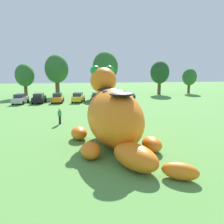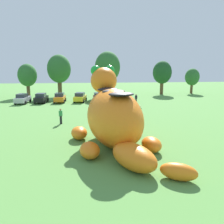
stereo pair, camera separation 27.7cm
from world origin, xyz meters
The scene contains 16 objects.
ground_plane centered at (0.00, 0.00, 0.00)m, with size 160.00×160.00×0.00m, color #568E42.
giant_inflatable_creature centered at (0.66, -0.06, 2.30)m, with size 7.47×11.89×6.30m.
car_silver centered at (-12.36, 23.28, 0.86)m, with size 2.21×4.23×1.72m.
car_black centered at (-9.28, 23.70, 0.86)m, with size 2.12×4.19×1.72m.
car_orange centered at (-6.03, 23.86, 0.86)m, with size 2.01×4.14×1.72m.
car_yellow centered at (-2.40, 23.89, 0.86)m, with size 2.49×4.34×1.72m.
car_red centered at (0.86, 23.05, 0.86)m, with size 1.95×4.11×1.72m.
tree_left centered at (-13.56, 32.78, 4.59)m, with size 3.96×3.96×7.02m.
tree_mid_left centered at (-6.99, 33.63, 5.90)m, with size 5.09×5.09×9.03m.
tree_centre_left centered at (3.47, 31.61, 6.30)m, with size 5.42×5.42×9.63m.
tree_centre centered at (16.64, 34.18, 5.09)m, with size 4.38×4.38×7.78m.
tree_centre_right centered at (24.54, 34.99, 3.97)m, with size 3.42×3.42×6.07m.
spectator_near_inflatable centered at (4.84, 8.23, 0.85)m, with size 0.38×0.26×1.71m.
spectator_mid_field centered at (-4.25, 7.52, 0.85)m, with size 0.38×0.26×1.71m.
spectator_by_cars centered at (7.24, 20.38, 0.85)m, with size 0.38×0.26×1.71m.
spectator_wandering centered at (0.36, 13.06, 0.85)m, with size 0.38×0.26×1.71m.
Camera 2 is at (-1.59, -17.00, 6.01)m, focal length 35.74 mm.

